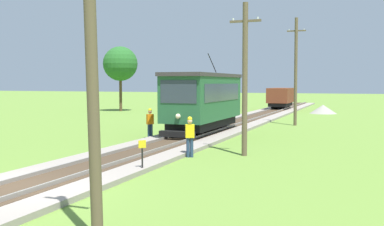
% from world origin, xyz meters
% --- Properties ---
extents(ground_plane, '(260.00, 260.00, 0.00)m').
position_xyz_m(ground_plane, '(0.00, 0.00, 0.00)').
color(ground_plane, olive).
extents(track_ballast, '(4.20, 120.00, 0.18)m').
position_xyz_m(track_ballast, '(0.00, 0.00, 0.09)').
color(track_ballast, gray).
rests_on(track_ballast, ground).
extents(sleeper_bed, '(2.04, 120.00, 0.01)m').
position_xyz_m(sleeper_bed, '(0.00, 0.00, 0.18)').
color(sleeper_bed, '#423323').
rests_on(sleeper_bed, track_ballast).
extents(rail_left, '(0.07, 120.00, 0.14)m').
position_xyz_m(rail_left, '(-0.72, 0.00, 0.25)').
color(rail_left, gray).
rests_on(rail_left, track_ballast).
extents(rail_right, '(0.07, 120.00, 0.14)m').
position_xyz_m(rail_right, '(0.72, 0.00, 0.25)').
color(rail_right, gray).
rests_on(rail_right, track_ballast).
extents(red_tram, '(2.60, 8.54, 4.79)m').
position_xyz_m(red_tram, '(0.00, 15.82, 2.19)').
color(red_tram, '#235633').
rests_on(red_tram, rail_right).
extents(freight_car, '(2.40, 5.20, 2.31)m').
position_xyz_m(freight_car, '(0.00, 42.46, 1.56)').
color(freight_car, brown).
rests_on(freight_car, rail_right).
extents(utility_pole_foreground, '(1.40, 0.51, 8.11)m').
position_xyz_m(utility_pole_foreground, '(4.39, -2.71, 4.15)').
color(utility_pole_foreground, brown).
rests_on(utility_pole_foreground, ground).
extents(utility_pole_near_tram, '(1.40, 0.26, 6.75)m').
position_xyz_m(utility_pole_near_tram, '(4.39, 9.04, 3.47)').
color(utility_pole_near_tram, brown).
rests_on(utility_pole_near_tram, ground).
extents(utility_pole_mid, '(1.40, 0.39, 8.11)m').
position_xyz_m(utility_pole_mid, '(4.39, 24.12, 4.15)').
color(utility_pole_mid, brown).
rests_on(utility_pole_mid, ground).
extents(trackside_signal_marker, '(0.21, 0.21, 1.18)m').
position_xyz_m(trackside_signal_marker, '(1.93, 4.02, 0.67)').
color(trackside_signal_marker, black).
rests_on(trackside_signal_marker, ground).
extents(gravel_pile, '(2.80, 2.80, 0.93)m').
position_xyz_m(gravel_pile, '(5.19, 38.54, 0.46)').
color(gravel_pile, gray).
rests_on(gravel_pile, ground).
extents(track_worker, '(0.45, 0.39, 1.78)m').
position_xyz_m(track_worker, '(2.28, 7.76, 0.98)').
color(track_worker, navy).
rests_on(track_worker, ground).
extents(second_worker, '(0.43, 0.44, 1.78)m').
position_xyz_m(second_worker, '(-2.20, 12.82, 0.98)').
color(second_worker, navy).
rests_on(second_worker, ground).
extents(tree_left_near, '(3.92, 3.92, 7.38)m').
position_xyz_m(tree_left_near, '(-16.78, 34.24, 5.39)').
color(tree_left_near, '#4C3823').
rests_on(tree_left_near, ground).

